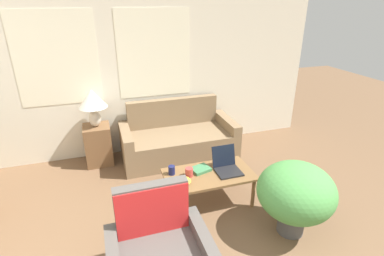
{
  "coord_description": "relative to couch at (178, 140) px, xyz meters",
  "views": [
    {
      "loc": [
        -0.27,
        -1.09,
        2.32
      ],
      "look_at": [
        0.84,
        2.34,
        0.75
      ],
      "focal_mm": 28.0,
      "sensor_mm": 36.0,
      "label": 1
    }
  ],
  "objects": [
    {
      "name": "wall_back",
      "position": [
        -0.83,
        0.43,
        1.04
      ],
      "size": [
        6.44,
        0.06,
        2.6
      ],
      "color": "silver",
      "rests_on": "ground_plane"
    },
    {
      "name": "couch",
      "position": [
        0.0,
        0.0,
        0.0
      ],
      "size": [
        1.74,
        0.83,
        0.86
      ],
      "color": "#846B4C",
      "rests_on": "ground_plane"
    },
    {
      "name": "side_table",
      "position": [
        -1.2,
        0.13,
        0.04
      ],
      "size": [
        0.38,
        0.38,
        0.61
      ],
      "color": "brown",
      "rests_on": "ground_plane"
    },
    {
      "name": "table_lamp",
      "position": [
        -1.2,
        0.13,
        0.72
      ],
      "size": [
        0.4,
        0.4,
        0.55
      ],
      "color": "beige",
      "rests_on": "side_table"
    },
    {
      "name": "coffee_table",
      "position": [
        0.03,
        -1.3,
        0.11
      ],
      "size": [
        1.05,
        0.58,
        0.41
      ],
      "color": "brown",
      "rests_on": "ground_plane"
    },
    {
      "name": "laptop",
      "position": [
        0.25,
        -1.29,
        0.21
      ],
      "size": [
        0.29,
        0.33,
        0.27
      ],
      "color": "black",
      "rests_on": "coffee_table"
    },
    {
      "name": "cup_navy",
      "position": [
        -0.21,
        -1.27,
        0.2
      ],
      "size": [
        0.09,
        0.09,
        0.1
      ],
      "color": "#B23D38",
      "rests_on": "coffee_table"
    },
    {
      "name": "cup_yellow",
      "position": [
        -0.4,
        -1.17,
        0.21
      ],
      "size": [
        0.08,
        0.08,
        0.11
      ],
      "color": "#191E4C",
      "rests_on": "coffee_table"
    },
    {
      "name": "cup_white",
      "position": [
        0.36,
        -1.1,
        0.2
      ],
      "size": [
        0.1,
        0.1,
        0.11
      ],
      "color": "white",
      "rests_on": "coffee_table"
    },
    {
      "name": "snack_bowl",
      "position": [
        -0.32,
        -1.39,
        0.18
      ],
      "size": [
        0.18,
        0.18,
        0.06
      ],
      "color": "gold",
      "rests_on": "coffee_table"
    },
    {
      "name": "book_red",
      "position": [
        -0.05,
        -1.2,
        0.17
      ],
      "size": [
        0.26,
        0.22,
        0.04
      ],
      "color": "#3D7A4C",
      "rests_on": "coffee_table"
    },
    {
      "name": "potted_plant",
      "position": [
        0.69,
        -2.03,
        0.23
      ],
      "size": [
        0.79,
        0.79,
        0.81
      ],
      "color": "#4C4C4C",
      "rests_on": "ground_plane"
    }
  ]
}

